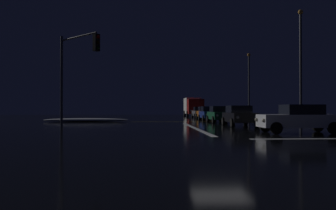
% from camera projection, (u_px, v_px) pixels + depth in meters
% --- Properties ---
extents(ground, '(120.00, 120.00, 0.10)m').
position_uv_depth(ground, '(220.00, 140.00, 15.61)').
color(ground, black).
extents(stop_line_north, '(0.35, 14.99, 0.01)m').
position_uv_depth(stop_line_north, '(195.00, 128.00, 24.33)').
color(stop_line_north, white).
rests_on(stop_line_north, ground).
extents(centre_line_ns, '(22.00, 0.15, 0.01)m').
position_uv_depth(centre_line_ns, '(181.00, 122.00, 35.91)').
color(centre_line_ns, yellow).
rests_on(centre_line_ns, ground).
extents(snow_bank_left_curb, '(8.51, 1.50, 0.36)m').
position_uv_depth(snow_bank_left_curb, '(86.00, 120.00, 35.77)').
color(snow_bank_left_curb, white).
rests_on(snow_bank_left_curb, ground).
extents(snow_bank_right_curb, '(6.85, 1.50, 0.36)m').
position_uv_depth(snow_bank_right_curb, '(287.00, 121.00, 32.67)').
color(snow_bank_right_curb, white).
rests_on(snow_bank_right_curb, ground).
extents(sedan_black, '(2.02, 4.33, 1.57)m').
position_uv_depth(sedan_black, '(239.00, 116.00, 27.22)').
color(sedan_black, black).
rests_on(sedan_black, ground).
extents(sedan_green, '(2.02, 4.33, 1.57)m').
position_uv_depth(sedan_green, '(220.00, 114.00, 33.77)').
color(sedan_green, '#14512D').
rests_on(sedan_green, ground).
extents(sedan_blue, '(2.02, 4.33, 1.57)m').
position_uv_depth(sedan_blue, '(209.00, 113.00, 39.10)').
color(sedan_blue, navy).
rests_on(sedan_blue, ground).
extents(sedan_orange, '(2.02, 4.33, 1.57)m').
position_uv_depth(sedan_orange, '(206.00, 113.00, 44.46)').
color(sedan_orange, '#C66014').
rests_on(sedan_orange, ground).
extents(sedan_gray, '(2.02, 4.33, 1.57)m').
position_uv_depth(sedan_gray, '(200.00, 112.00, 50.52)').
color(sedan_gray, slate).
rests_on(sedan_gray, ground).
extents(box_truck, '(2.68, 8.28, 3.08)m').
position_uv_depth(box_truck, '(193.00, 106.00, 58.14)').
color(box_truck, red).
rests_on(box_truck, ground).
extents(sedan_white_crossing, '(4.33, 2.02, 1.57)m').
position_uv_depth(sedan_white_crossing, '(299.00, 118.00, 19.62)').
color(sedan_white_crossing, silver).
rests_on(sedan_white_crossing, ground).
extents(traffic_signal_nw, '(3.09, 3.09, 6.30)m').
position_uv_depth(traffic_signal_nw, '(75.00, 63.00, 23.19)').
color(traffic_signal_nw, '#4C4C51').
rests_on(traffic_signal_nw, ground).
extents(streetlamp_right_far, '(0.44, 0.44, 8.58)m').
position_uv_depth(streetlamp_right_far, '(249.00, 81.00, 46.44)').
color(streetlamp_right_far, '#424247').
rests_on(streetlamp_right_far, ground).
extents(streetlamp_right_near, '(0.44, 0.44, 9.85)m').
position_uv_depth(streetlamp_right_near, '(301.00, 59.00, 30.46)').
color(streetlamp_right_near, '#424247').
rests_on(streetlamp_right_near, ground).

